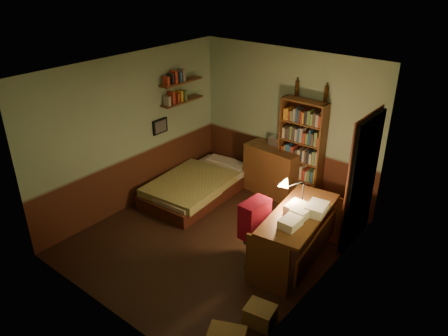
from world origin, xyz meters
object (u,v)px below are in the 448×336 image
Objects in this scene: bookshelf at (301,152)px; bed at (198,179)px; desk at (297,238)px; office_chair at (265,243)px; mini_stereo at (277,141)px; desk_lamp at (303,189)px; dresser at (274,170)px; cardboard_box_b at (260,315)px.

bed is at bearing -145.17° from bookshelf.
desk is 0.49m from office_chair.
mini_stereo is 1.99m from desk_lamp.
office_chair reaches higher than desk.
mini_stereo is 0.46× the size of desk_lamp.
dresser is at bearing -168.56° from bookshelf.
dresser is at bearing -74.26° from mini_stereo.
cardboard_box_b is (1.66, -2.90, -0.85)m from mini_stereo.
dresser is at bearing 120.40° from cardboard_box_b.
bed is 3.62× the size of desk_lamp.
desk_lamp reaches higher than office_chair.
bookshelf reaches higher than bed.
bed is at bearing 144.83° from cardboard_box_b.
desk_lamp is at bearing -58.39° from bookshelf.
bed is 2.36m from office_chair.
dresser is 0.54m from mini_stereo.
bookshelf is at bearing 31.48° from bed.
cardboard_box_b is at bearing -55.61° from office_chair.
cardboard_box_b is at bearing -55.72° from dresser.
cardboard_box_b is (0.52, -0.86, -0.32)m from office_chair.
bookshelf is (0.50, -0.04, -0.06)m from mini_stereo.
dresser is 1.15× the size of office_chair.
bookshelf is at bearing 124.14° from desk_lamp.
dresser is 2.03m from desk.
bed is 2.46m from desk.
mini_stereo is 0.76× the size of cardboard_box_b.
desk is at bearing -43.91° from dresser.
office_chair reaches higher than bed.
bookshelf is 1.19× the size of desk.
bookshelf is 2.15m from office_chair.
bed is 1.32× the size of desk.
mini_stereo is (-0.03, 0.12, 0.52)m from dresser.
bookshelf reaches higher than office_chair.
desk is at bearing -59.45° from bookshelf.
desk is at bearing -16.24° from bed.
desk is at bearing 61.84° from office_chair.
dresser is 1.98m from desk_lamp.
bookshelf is at bearing 112.08° from cardboard_box_b.
dresser reaches higher than office_chair.
dresser is at bearing 137.91° from desk_lamp.
mini_stereo is 3.45m from cardboard_box_b.
bed is 2.29× the size of office_chair.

